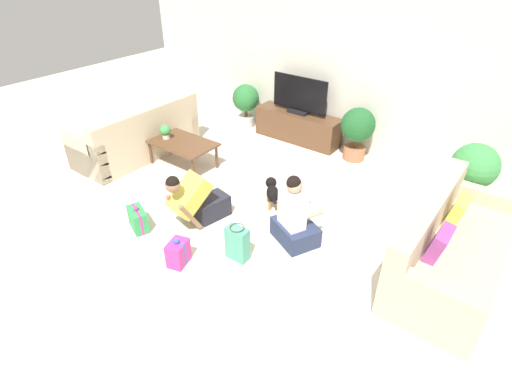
{
  "coord_description": "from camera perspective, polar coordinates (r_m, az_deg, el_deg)",
  "views": [
    {
      "loc": [
        2.72,
        -3.31,
        3.04
      ],
      "look_at": [
        0.26,
        -0.05,
        0.45
      ],
      "focal_mm": 28.0,
      "sensor_mm": 36.0,
      "label": 1
    }
  ],
  "objects": [
    {
      "name": "sofa_left",
      "position": [
        6.85,
        -16.4,
        7.49
      ],
      "size": [
        0.87,
        2.02,
        0.86
      ],
      "rotation": [
        0.0,
        0.0,
        -1.57
      ],
      "color": "#C6B293",
      "rests_on": "ground_plane"
    },
    {
      "name": "tabletop_plant",
      "position": [
        6.39,
        -12.82,
        8.48
      ],
      "size": [
        0.17,
        0.17,
        0.22
      ],
      "color": "beige",
      "rests_on": "coffee_table"
    },
    {
      "name": "ground_plane",
      "position": [
        5.25,
        -1.93,
        -3.01
      ],
      "size": [
        16.0,
        16.0,
        0.0
      ],
      "primitive_type": "plane",
      "color": "beige"
    },
    {
      "name": "person_sitting",
      "position": [
        4.63,
        5.5,
        -3.86
      ],
      "size": [
        0.64,
        0.61,
        0.89
      ],
      "rotation": [
        0.0,
        0.0,
        2.69
      ],
      "color": "#283351",
      "rests_on": "ground_plane"
    },
    {
      "name": "potted_plant_corner_right",
      "position": [
        5.66,
        28.69,
        2.94
      ],
      "size": [
        0.57,
        0.57,
        0.95
      ],
      "color": "#336B84",
      "rests_on": "ground_plane"
    },
    {
      "name": "wall_back",
      "position": [
        6.76,
        12.56,
        16.75
      ],
      "size": [
        8.4,
        0.06,
        2.6
      ],
      "color": "beige",
      "rests_on": "ground_plane"
    },
    {
      "name": "tv_console",
      "position": [
        7.14,
        5.97,
        9.27
      ],
      "size": [
        1.54,
        0.42,
        0.51
      ],
      "color": "brown",
      "rests_on": "ground_plane"
    },
    {
      "name": "tv",
      "position": [
        6.95,
        6.22,
        13.31
      ],
      "size": [
        1.02,
        0.2,
        0.63
      ],
      "color": "black",
      "rests_on": "tv_console"
    },
    {
      "name": "gift_box_b",
      "position": [
        4.49,
        -11.06,
        -8.53
      ],
      "size": [
        0.24,
        0.29,
        0.34
      ],
      "rotation": [
        0.0,
        0.0,
        0.28
      ],
      "color": "#CC3389",
      "rests_on": "ground_plane"
    },
    {
      "name": "sofa_right",
      "position": [
        4.65,
        25.92,
        -7.56
      ],
      "size": [
        0.87,
        2.02,
        0.86
      ],
      "rotation": [
        0.0,
        0.0,
        1.57
      ],
      "color": "#C6B293",
      "rests_on": "ground_plane"
    },
    {
      "name": "person_kneeling",
      "position": [
        4.95,
        -8.41,
        -1.13
      ],
      "size": [
        0.47,
        0.83,
        0.78
      ],
      "rotation": [
        0.0,
        0.0,
        -0.2
      ],
      "color": "#23232D",
      "rests_on": "ground_plane"
    },
    {
      "name": "gift_box_a",
      "position": [
        5.12,
        -16.52,
        -3.73
      ],
      "size": [
        0.37,
        0.28,
        0.33
      ],
      "rotation": [
        0.0,
        0.0,
        -0.39
      ],
      "color": "#2D934C",
      "rests_on": "ground_plane"
    },
    {
      "name": "potted_plant_back_left",
      "position": [
        7.61,
        -1.47,
        12.81
      ],
      "size": [
        0.49,
        0.49,
        0.8
      ],
      "color": "beige",
      "rests_on": "ground_plane"
    },
    {
      "name": "dog",
      "position": [
        5.34,
        2.33,
        0.19
      ],
      "size": [
        0.38,
        0.42,
        0.31
      ],
      "rotation": [
        0.0,
        0.0,
        3.87
      ],
      "color": "black",
      "rests_on": "ground_plane"
    },
    {
      "name": "potted_plant_back_right",
      "position": [
        6.54,
        14.29,
        8.73
      ],
      "size": [
        0.53,
        0.53,
        0.86
      ],
      "color": "#A36042",
      "rests_on": "ground_plane"
    },
    {
      "name": "coffee_table",
      "position": [
        6.29,
        -10.5,
        6.73
      ],
      "size": [
        1.05,
        0.64,
        0.41
      ],
      "color": "brown",
      "rests_on": "ground_plane"
    },
    {
      "name": "gift_bag_a",
      "position": [
        4.44,
        -2.67,
        -7.33
      ],
      "size": [
        0.26,
        0.17,
        0.43
      ],
      "rotation": [
        0.0,
        0.0,
        0.03
      ],
      "color": "#4CA384",
      "rests_on": "ground_plane"
    }
  ]
}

